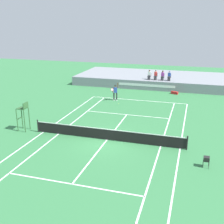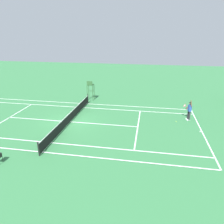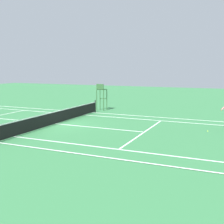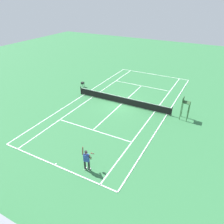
# 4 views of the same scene
# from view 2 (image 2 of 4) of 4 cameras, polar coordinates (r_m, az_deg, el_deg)

# --- Properties ---
(ground_plane) EXTENTS (80.00, 80.00, 0.00)m
(ground_plane) POSITION_cam_2_polar(r_m,az_deg,el_deg) (20.35, -11.26, -2.69)
(ground_plane) COLOR #337542
(court) EXTENTS (11.08, 23.88, 0.03)m
(court) POSITION_cam_2_polar(r_m,az_deg,el_deg) (20.35, -11.26, -2.66)
(court) COLOR #337542
(court) RESTS_ON ground
(net) EXTENTS (11.98, 0.10, 1.07)m
(net) POSITION_cam_2_polar(r_m,az_deg,el_deg) (20.15, -11.36, -1.33)
(net) COLOR black
(net) RESTS_ON ground
(tennis_player) EXTENTS (0.74, 0.74, 2.08)m
(tennis_player) POSITION_cam_2_polar(r_m,az_deg,el_deg) (21.40, 20.29, 0.43)
(tennis_player) COLOR #232328
(tennis_player) RESTS_ON ground
(tennis_ball) EXTENTS (0.07, 0.07, 0.07)m
(tennis_ball) POSITION_cam_2_polar(r_m,az_deg,el_deg) (20.88, 17.07, -2.52)
(tennis_ball) COLOR #D1E533
(tennis_ball) RESTS_ON ground
(umpire_chair) EXTENTS (0.77, 0.77, 2.44)m
(umpire_chair) POSITION_cam_2_polar(r_m,az_deg,el_deg) (26.33, -5.91, 6.59)
(umpire_chair) COLOR #2D562D
(umpire_chair) RESTS_ON ground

